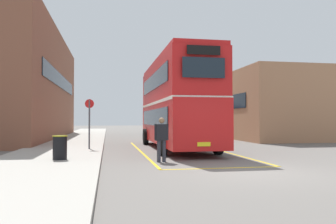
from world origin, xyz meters
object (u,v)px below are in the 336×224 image
object	(u,v)px
single_deck_bus	(176,119)
bus_stop_sign	(89,119)
double_decker_bus	(176,102)
litter_bin	(60,147)
pedestrian_boarding	(161,136)

from	to	relation	value
single_deck_bus	bus_stop_sign	bearing A→B (deg)	-113.88
single_deck_bus	bus_stop_sign	xyz separation A→B (m)	(-8.19, -18.50, -0.01)
double_decker_bus	litter_bin	distance (m)	7.71
double_decker_bus	pedestrian_boarding	xyz separation A→B (m)	(-1.66, -5.48, -1.56)
double_decker_bus	litter_bin	world-z (taller)	double_decker_bus
litter_bin	bus_stop_sign	distance (m)	4.63
single_deck_bus	pedestrian_boarding	world-z (taller)	single_deck_bus
bus_stop_sign	single_deck_bus	bearing A→B (deg)	66.12
single_deck_bus	litter_bin	size ratio (longest dim) A/B	9.65
single_deck_bus	litter_bin	distance (m)	24.66
bus_stop_sign	pedestrian_boarding	bearing A→B (deg)	-58.53
single_deck_bus	pedestrian_boarding	xyz separation A→B (m)	(-5.32, -23.20, -0.68)
pedestrian_boarding	bus_stop_sign	world-z (taller)	bus_stop_sign
double_decker_bus	single_deck_bus	world-z (taller)	double_decker_bus
litter_bin	bus_stop_sign	bearing A→B (deg)	79.82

